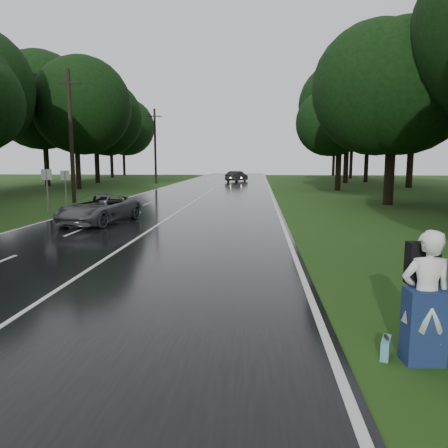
% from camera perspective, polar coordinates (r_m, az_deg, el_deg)
% --- Properties ---
extents(ground, '(160.00, 160.00, 0.00)m').
position_cam_1_polar(ground, '(11.12, -20.52, -7.98)').
color(ground, '#214113').
rests_on(ground, ground).
extents(road, '(12.00, 140.00, 0.04)m').
position_cam_1_polar(road, '(30.15, -4.38, 2.64)').
color(road, black).
rests_on(road, ground).
extents(lane_center, '(0.12, 140.00, 0.01)m').
position_cam_1_polar(lane_center, '(30.15, -4.38, 2.69)').
color(lane_center, silver).
rests_on(lane_center, road).
extents(grey_car, '(3.22, 5.29, 1.37)m').
position_cam_1_polar(grey_car, '(21.55, -16.10, 1.93)').
color(grey_car, '#424446').
rests_on(grey_car, road).
extents(far_car, '(3.08, 4.67, 1.45)m').
position_cam_1_polar(far_car, '(61.05, 1.68, 6.27)').
color(far_car, black).
rests_on(far_car, road).
extents(hitchhiker, '(0.78, 0.71, 2.04)m').
position_cam_1_polar(hitchhiker, '(7.21, 24.88, -9.24)').
color(hitchhiker, silver).
rests_on(hitchhiker, ground).
extents(suitcase, '(0.26, 0.44, 0.30)m').
position_cam_1_polar(suitcase, '(7.43, 20.44, -14.98)').
color(suitcase, teal).
rests_on(suitcase, ground).
extents(utility_pole_mid, '(1.80, 0.28, 9.21)m').
position_cam_1_polar(utility_pole_mid, '(32.97, -19.03, 2.67)').
color(utility_pole_mid, black).
rests_on(utility_pole_mid, ground).
extents(utility_pole_far, '(1.80, 0.28, 9.43)m').
position_cam_1_polar(utility_pole_far, '(56.93, -8.90, 5.25)').
color(utility_pole_far, black).
rests_on(utility_pole_far, ground).
extents(road_sign_a, '(0.61, 0.10, 2.52)m').
position_cam_1_polar(road_sign_a, '(26.57, -21.99, 1.24)').
color(road_sign_a, white).
rests_on(road_sign_a, ground).
extents(road_sign_b, '(0.57, 0.10, 2.38)m').
position_cam_1_polar(road_sign_b, '(28.68, -19.92, 1.83)').
color(road_sign_b, white).
rests_on(road_sign_b, ground).
extents(tree_left_e, '(9.28, 9.28, 14.51)m').
position_cam_1_polar(tree_left_e, '(48.42, -18.47, 4.38)').
color(tree_left_e, black).
rests_on(tree_left_e, ground).
extents(tree_left_f, '(9.30, 9.30, 14.53)m').
position_cam_1_polar(tree_left_f, '(60.84, -16.21, 5.21)').
color(tree_left_f, black).
rests_on(tree_left_f, ground).
extents(tree_right_d, '(8.46, 8.46, 13.23)m').
position_cam_1_polar(tree_right_d, '(31.86, 20.67, 2.40)').
color(tree_right_d, black).
rests_on(tree_right_d, ground).
extents(tree_right_e, '(7.95, 7.95, 12.42)m').
position_cam_1_polar(tree_right_e, '(45.17, 14.65, 4.28)').
color(tree_right_e, black).
rests_on(tree_right_e, ground).
extents(tree_right_f, '(10.70, 10.70, 16.71)m').
position_cam_1_polar(tree_right_f, '(59.95, 15.60, 5.20)').
color(tree_right_f, black).
rests_on(tree_right_f, ground).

